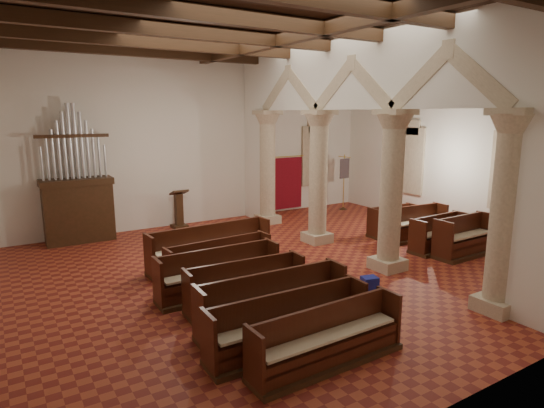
% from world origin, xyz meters
% --- Properties ---
extents(floor, '(14.00, 14.00, 0.00)m').
position_xyz_m(floor, '(0.00, 0.00, 0.00)').
color(floor, '#993921').
rests_on(floor, ground).
extents(ceiling, '(14.00, 14.00, 0.00)m').
position_xyz_m(ceiling, '(0.00, 0.00, 6.00)').
color(ceiling, black).
rests_on(ceiling, wall_back).
extents(wall_back, '(14.00, 0.02, 6.00)m').
position_xyz_m(wall_back, '(0.00, 6.00, 3.00)').
color(wall_back, white).
rests_on(wall_back, floor).
extents(wall_front, '(14.00, 0.02, 6.00)m').
position_xyz_m(wall_front, '(0.00, -6.00, 3.00)').
color(wall_front, white).
rests_on(wall_front, floor).
extents(wall_right, '(0.02, 12.00, 6.00)m').
position_xyz_m(wall_right, '(7.00, 0.00, 3.00)').
color(wall_right, white).
rests_on(wall_right, floor).
extents(ceiling_beams, '(13.80, 11.80, 0.30)m').
position_xyz_m(ceiling_beams, '(0.00, 0.00, 5.82)').
color(ceiling_beams, '#3C2213').
rests_on(ceiling_beams, wall_back).
extents(arcade, '(0.90, 11.90, 6.00)m').
position_xyz_m(arcade, '(1.80, 0.00, 3.56)').
color(arcade, beige).
rests_on(arcade, floor).
extents(window_right_a, '(0.03, 1.00, 2.20)m').
position_xyz_m(window_right_a, '(6.98, -1.50, 2.20)').
color(window_right_a, '#2B6247').
rests_on(window_right_a, wall_right).
extents(window_right_b, '(0.03, 1.00, 2.20)m').
position_xyz_m(window_right_b, '(6.98, 2.50, 2.20)').
color(window_right_b, '#2B6247').
rests_on(window_right_b, wall_right).
extents(window_back, '(1.00, 0.03, 2.20)m').
position_xyz_m(window_back, '(5.00, 5.98, 2.20)').
color(window_back, '#2B6247').
rests_on(window_back, wall_back).
extents(pipe_organ, '(2.10, 0.85, 4.40)m').
position_xyz_m(pipe_organ, '(-4.50, 5.50, 1.37)').
color(pipe_organ, '#3C2213').
rests_on(pipe_organ, floor).
extents(lectern, '(0.58, 0.59, 1.39)m').
position_xyz_m(lectern, '(-1.24, 5.49, 0.58)').
color(lectern, '#3E1F13').
rests_on(lectern, floor).
extents(dossal_curtain, '(1.80, 0.07, 2.17)m').
position_xyz_m(dossal_curtain, '(3.50, 5.92, 1.17)').
color(dossal_curtain, maroon).
rests_on(dossal_curtain, floor).
extents(processional_banner, '(0.53, 0.67, 2.31)m').
position_xyz_m(processional_banner, '(5.74, 4.87, 0.79)').
color(processional_banner, '#3C2213').
rests_on(processional_banner, floor).
extents(hymnal_box_a, '(0.28, 0.23, 0.27)m').
position_xyz_m(hymnal_box_a, '(-1.36, -3.66, 0.24)').
color(hymnal_box_a, navy).
rests_on(hymnal_box_a, floor).
extents(hymnal_box_b, '(0.40, 0.35, 0.34)m').
position_xyz_m(hymnal_box_b, '(0.17, -2.54, 0.27)').
color(hymnal_box_b, '#151695').
rests_on(hymnal_box_b, floor).
extents(hymnal_box_c, '(0.35, 0.30, 0.32)m').
position_xyz_m(hymnal_box_c, '(-1.61, -0.18, 0.26)').
color(hymnal_box_c, navy).
rests_on(hymnal_box_c, floor).
extents(tube_heater_a, '(1.05, 0.52, 0.11)m').
position_xyz_m(tube_heater_a, '(-1.50, -3.85, 0.16)').
color(tube_heater_a, silver).
rests_on(tube_heater_a, floor).
extents(tube_heater_b, '(0.91, 0.34, 0.09)m').
position_xyz_m(tube_heater_b, '(-2.18, -3.86, 0.16)').
color(tube_heater_b, white).
rests_on(tube_heater_b, floor).
extents(nave_pew_0, '(2.81, 0.69, 0.95)m').
position_xyz_m(nave_pew_0, '(-2.38, -4.27, 0.31)').
color(nave_pew_0, '#3C2213').
rests_on(nave_pew_0, floor).
extents(nave_pew_1, '(3.00, 0.74, 1.00)m').
position_xyz_m(nave_pew_1, '(-2.64, -3.56, 0.33)').
color(nave_pew_1, '#3C2213').
rests_on(nave_pew_1, floor).
extents(nave_pew_2, '(2.98, 0.81, 1.07)m').
position_xyz_m(nave_pew_2, '(-2.46, -2.77, 0.35)').
color(nave_pew_2, '#3C2213').
rests_on(nave_pew_2, floor).
extents(nave_pew_3, '(2.59, 0.79, 0.98)m').
position_xyz_m(nave_pew_3, '(-2.43, -1.63, 0.32)').
color(nave_pew_3, '#3C2213').
rests_on(nave_pew_3, floor).
extents(nave_pew_4, '(2.80, 0.72, 1.05)m').
position_xyz_m(nave_pew_4, '(-2.63, -0.75, 0.35)').
color(nave_pew_4, '#3C2213').
rests_on(nave_pew_4, floor).
extents(nave_pew_5, '(2.73, 0.79, 0.95)m').
position_xyz_m(nave_pew_5, '(-2.17, 0.19, 0.31)').
color(nave_pew_5, '#3C2213').
rests_on(nave_pew_5, floor).
extents(nave_pew_6, '(3.41, 0.92, 1.10)m').
position_xyz_m(nave_pew_6, '(-1.99, 1.12, 0.36)').
color(nave_pew_6, '#3C2213').
rests_on(nave_pew_6, floor).
extents(aisle_pew_0, '(2.05, 0.79, 1.14)m').
position_xyz_m(aisle_pew_0, '(4.51, -1.80, 0.38)').
color(aisle_pew_0, '#3C2213').
rests_on(aisle_pew_0, floor).
extents(aisle_pew_1, '(2.10, 0.77, 1.03)m').
position_xyz_m(aisle_pew_1, '(4.36, -1.08, 0.35)').
color(aisle_pew_1, '#3C2213').
rests_on(aisle_pew_1, floor).
extents(aisle_pew_2, '(2.19, 0.83, 1.07)m').
position_xyz_m(aisle_pew_2, '(4.73, 0.10, 0.36)').
color(aisle_pew_2, '#3C2213').
rests_on(aisle_pew_2, floor).
extents(aisle_pew_3, '(1.80, 0.75, 0.98)m').
position_xyz_m(aisle_pew_3, '(4.42, 0.82, 0.33)').
color(aisle_pew_3, '#3C2213').
rests_on(aisle_pew_3, floor).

